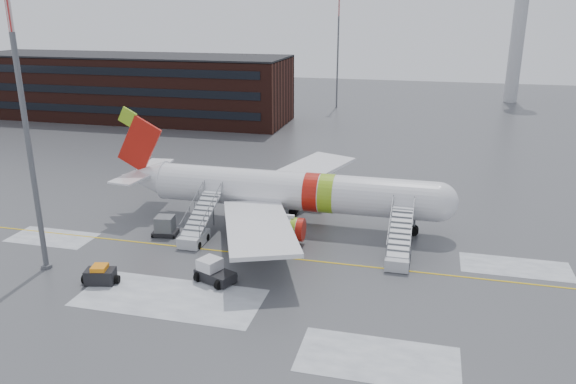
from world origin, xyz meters
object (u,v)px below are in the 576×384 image
(airstair_fwd, at_px, (399,250))
(light_mast_near, at_px, (25,120))
(pushback_tug, at_px, (213,272))
(baggage_tractor, at_px, (100,276))
(airliner, at_px, (284,191))
(uld_container, at_px, (165,226))
(airstair_aft, at_px, (197,230))

(airstair_fwd, xyz_separation_m, light_mast_near, (-28.60, -8.47, 11.48))
(airstair_fwd, bearing_deg, light_mast_near, -163.50)
(pushback_tug, relative_size, light_mast_near, 0.15)
(airstair_fwd, xyz_separation_m, baggage_tractor, (-22.62, -9.82, -0.41))
(airstair_fwd, distance_m, pushback_tug, 15.85)
(airliner, height_order, uld_container, airliner)
(airliner, bearing_deg, airstair_aft, -135.72)
(airliner, bearing_deg, baggage_tractor, -123.30)
(airliner, height_order, pushback_tug, airliner)
(airliner, distance_m, light_mast_near, 24.25)
(airliner, height_order, baggage_tractor, airliner)
(airliner, relative_size, airstair_fwd, 4.55)
(baggage_tractor, bearing_deg, airstair_aft, 67.64)
(pushback_tug, bearing_deg, airstair_fwd, 27.15)
(airstair_fwd, xyz_separation_m, uld_container, (-22.07, 0.55, -0.18))
(airstair_aft, bearing_deg, airliner, 44.28)
(airstair_aft, xyz_separation_m, uld_container, (-3.50, 0.55, -0.18))
(airliner, xyz_separation_m, airstair_aft, (-6.70, -6.54, -2.35))
(light_mast_near, bearing_deg, baggage_tractor, -12.73)
(airliner, xyz_separation_m, baggage_tractor, (-10.74, -16.36, -2.77))
(uld_container, relative_size, light_mast_near, 0.11)
(airliner, height_order, airstair_aft, airliner)
(airliner, relative_size, pushback_tug, 9.79)
(airstair_fwd, relative_size, pushback_tug, 2.15)
(airliner, xyz_separation_m, light_mast_near, (-16.73, -15.01, 9.13))
(pushback_tug, distance_m, baggage_tractor, 8.91)
(airstair_aft, distance_m, light_mast_near, 17.44)
(airstair_aft, bearing_deg, pushback_tug, -58.23)
(uld_container, bearing_deg, pushback_tug, -44.31)
(pushback_tug, bearing_deg, airstair_aft, 121.77)
(airliner, distance_m, airstair_aft, 9.65)
(airstair_fwd, relative_size, airstair_aft, 1.00)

